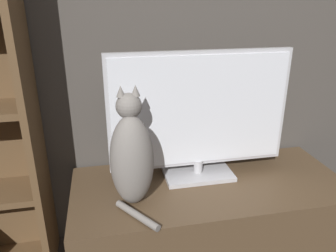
% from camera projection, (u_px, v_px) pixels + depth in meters
% --- Properties ---
extents(tv_stand, '(1.29, 0.56, 0.44)m').
position_uv_depth(tv_stand, '(208.00, 221.00, 1.63)').
color(tv_stand, brown).
rests_on(tv_stand, ground_plane).
extents(tv, '(0.85, 0.20, 0.61)m').
position_uv_depth(tv, '(200.00, 116.00, 1.50)').
color(tv, '#B7B7BC').
rests_on(tv, tv_stand).
extents(cat, '(0.18, 0.31, 0.51)m').
position_uv_depth(cat, '(132.00, 157.00, 1.33)').
color(cat, gray).
rests_on(cat, tv_stand).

